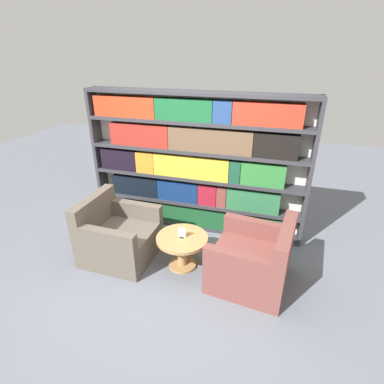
{
  "coord_description": "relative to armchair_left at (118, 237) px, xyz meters",
  "views": [
    {
      "loc": [
        1.18,
        -2.82,
        2.62
      ],
      "look_at": [
        0.13,
        0.66,
        0.89
      ],
      "focal_mm": 28.0,
      "sensor_mm": 36.0,
      "label": 1
    }
  ],
  "objects": [
    {
      "name": "ground_plane",
      "position": [
        0.78,
        -0.18,
        -0.3
      ],
      "size": [
        14.0,
        14.0,
        0.0
      ],
      "primitive_type": "plane",
      "color": "slate"
    },
    {
      "name": "bookshelf",
      "position": [
        0.78,
        1.09,
        0.76
      ],
      "size": [
        3.31,
        0.3,
        2.12
      ],
      "color": "silver",
      "rests_on": "ground_plane"
    },
    {
      "name": "armchair_left",
      "position": [
        0.0,
        0.0,
        0.0
      ],
      "size": [
        0.91,
        0.9,
        0.86
      ],
      "rotation": [
        0.0,
        0.0,
        1.55
      ],
      "color": "brown",
      "rests_on": "ground_plane"
    },
    {
      "name": "armchair_right",
      "position": [
        1.83,
        -0.01,
        0.0
      ],
      "size": [
        0.99,
        0.98,
        0.86
      ],
      "rotation": [
        0.0,
        0.0,
        -1.69
      ],
      "color": "brown",
      "rests_on": "ground_plane"
    },
    {
      "name": "coffee_table",
      "position": [
        0.92,
        0.03,
        0.03
      ],
      "size": [
        0.67,
        0.67,
        0.45
      ],
      "color": "#AD7F4C",
      "rests_on": "ground_plane"
    },
    {
      "name": "table_sign",
      "position": [
        0.92,
        0.03,
        0.21
      ],
      "size": [
        0.09,
        0.06,
        0.14
      ],
      "color": "black",
      "rests_on": "coffee_table"
    }
  ]
}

